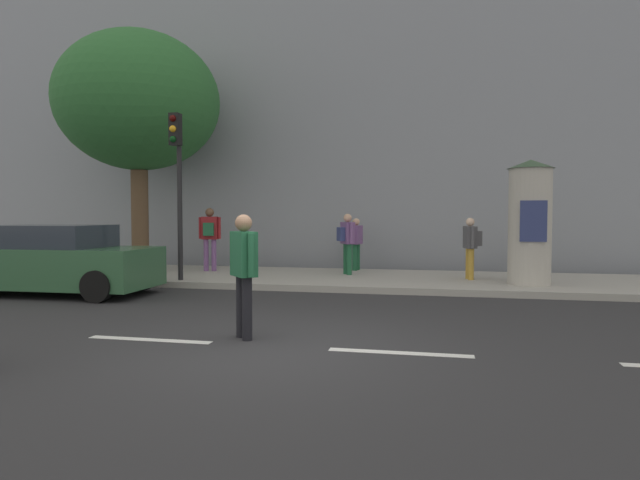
{
  "coord_description": "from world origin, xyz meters",
  "views": [
    {
      "loc": [
        2.16,
        -6.83,
        1.73
      ],
      "look_at": [
        0.26,
        2.0,
        1.31
      ],
      "focal_mm": 30.8,
      "sensor_mm": 36.0,
      "label": 1
    }
  ],
  "objects_px": {
    "poster_column": "(530,221)",
    "pedestrian_with_bag": "(347,238)",
    "pedestrian_with_backpack": "(471,243)",
    "parked_car_blue": "(59,261)",
    "pedestrian_in_light_jacket": "(244,265)",
    "traffic_light": "(177,168)",
    "pedestrian_in_red_top": "(355,239)",
    "pedestrian_near_pole": "(210,233)",
    "street_tree": "(138,102)"
  },
  "relations": [
    {
      "from": "poster_column",
      "to": "pedestrian_in_light_jacket",
      "type": "xyz_separation_m",
      "value": [
        -4.66,
        -5.91,
        -0.55
      ]
    },
    {
      "from": "poster_column",
      "to": "pedestrian_near_pole",
      "type": "xyz_separation_m",
      "value": [
        -8.26,
        1.21,
        -0.37
      ]
    },
    {
      "from": "pedestrian_in_light_jacket",
      "to": "pedestrian_with_backpack",
      "type": "bearing_deg",
      "value": 62.72
    },
    {
      "from": "pedestrian_in_red_top",
      "to": "pedestrian_near_pole",
      "type": "relative_size",
      "value": 0.84
    },
    {
      "from": "pedestrian_in_red_top",
      "to": "parked_car_blue",
      "type": "relative_size",
      "value": 0.36
    },
    {
      "from": "pedestrian_in_red_top",
      "to": "pedestrian_in_light_jacket",
      "type": "bearing_deg",
      "value": -92.39
    },
    {
      "from": "pedestrian_with_backpack",
      "to": "pedestrian_in_red_top",
      "type": "bearing_deg",
      "value": 152.77
    },
    {
      "from": "traffic_light",
      "to": "street_tree",
      "type": "height_order",
      "value": "street_tree"
    },
    {
      "from": "street_tree",
      "to": "parked_car_blue",
      "type": "xyz_separation_m",
      "value": [
        0.18,
        -3.64,
        -4.12
      ]
    },
    {
      "from": "pedestrian_with_bag",
      "to": "pedestrian_in_light_jacket",
      "type": "bearing_deg",
      "value": -92.32
    },
    {
      "from": "pedestrian_in_light_jacket",
      "to": "pedestrian_near_pole",
      "type": "relative_size",
      "value": 0.98
    },
    {
      "from": "pedestrian_in_red_top",
      "to": "pedestrian_with_bag",
      "type": "relative_size",
      "value": 0.92
    },
    {
      "from": "pedestrian_with_backpack",
      "to": "pedestrian_with_bag",
      "type": "distance_m",
      "value": 3.17
    },
    {
      "from": "poster_column",
      "to": "pedestrian_with_backpack",
      "type": "bearing_deg",
      "value": 149.6
    },
    {
      "from": "traffic_light",
      "to": "pedestrian_with_backpack",
      "type": "bearing_deg",
      "value": 14.29
    },
    {
      "from": "traffic_light",
      "to": "pedestrian_with_bag",
      "type": "bearing_deg",
      "value": 30.35
    },
    {
      "from": "street_tree",
      "to": "parked_car_blue",
      "type": "relative_size",
      "value": 1.63
    },
    {
      "from": "traffic_light",
      "to": "pedestrian_in_light_jacket",
      "type": "height_order",
      "value": "traffic_light"
    },
    {
      "from": "street_tree",
      "to": "pedestrian_in_red_top",
      "type": "xyz_separation_m",
      "value": [
        5.9,
        1.4,
        -3.83
      ]
    },
    {
      "from": "pedestrian_in_light_jacket",
      "to": "traffic_light",
      "type": "bearing_deg",
      "value": 125.12
    },
    {
      "from": "parked_car_blue",
      "to": "traffic_light",
      "type": "bearing_deg",
      "value": 41.47
    },
    {
      "from": "pedestrian_with_backpack",
      "to": "pedestrian_with_bag",
      "type": "bearing_deg",
      "value": 172.12
    },
    {
      "from": "pedestrian_in_light_jacket",
      "to": "pedestrian_in_red_top",
      "type": "height_order",
      "value": "pedestrian_in_light_jacket"
    },
    {
      "from": "pedestrian_in_red_top",
      "to": "parked_car_blue",
      "type": "xyz_separation_m",
      "value": [
        -5.72,
        -5.04,
        -0.3
      ]
    },
    {
      "from": "pedestrian_with_backpack",
      "to": "parked_car_blue",
      "type": "relative_size",
      "value": 0.37
    },
    {
      "from": "pedestrian_in_red_top",
      "to": "pedestrian_near_pole",
      "type": "distance_m",
      "value": 4.1
    },
    {
      "from": "traffic_light",
      "to": "pedestrian_with_bag",
      "type": "height_order",
      "value": "traffic_light"
    },
    {
      "from": "pedestrian_with_bag",
      "to": "parked_car_blue",
      "type": "xyz_separation_m",
      "value": [
        -5.66,
        -3.89,
        -0.37
      ]
    },
    {
      "from": "pedestrian_near_pole",
      "to": "pedestrian_with_backpack",
      "type": "bearing_deg",
      "value": -3.92
    },
    {
      "from": "poster_column",
      "to": "pedestrian_near_pole",
      "type": "height_order",
      "value": "poster_column"
    },
    {
      "from": "pedestrian_with_bag",
      "to": "poster_column",
      "type": "bearing_deg",
      "value": -14.85
    },
    {
      "from": "pedestrian_in_light_jacket",
      "to": "pedestrian_with_backpack",
      "type": "relative_size",
      "value": 1.15
    },
    {
      "from": "pedestrian_in_red_top",
      "to": "pedestrian_near_pole",
      "type": "height_order",
      "value": "pedestrian_near_pole"
    },
    {
      "from": "street_tree",
      "to": "pedestrian_in_light_jacket",
      "type": "distance_m",
      "value": 9.59
    },
    {
      "from": "street_tree",
      "to": "pedestrian_with_bag",
      "type": "bearing_deg",
      "value": 2.46
    },
    {
      "from": "street_tree",
      "to": "pedestrian_near_pole",
      "type": "bearing_deg",
      "value": 8.64
    },
    {
      "from": "pedestrian_near_pole",
      "to": "parked_car_blue",
      "type": "bearing_deg",
      "value": -114.28
    },
    {
      "from": "traffic_light",
      "to": "pedestrian_near_pole",
      "type": "relative_size",
      "value": 2.24
    },
    {
      "from": "poster_column",
      "to": "pedestrian_with_bag",
      "type": "xyz_separation_m",
      "value": [
        -4.37,
        1.16,
        -0.47
      ]
    },
    {
      "from": "street_tree",
      "to": "pedestrian_with_bag",
      "type": "xyz_separation_m",
      "value": [
        5.84,
        0.25,
        -3.75
      ]
    },
    {
      "from": "traffic_light",
      "to": "poster_column",
      "type": "height_order",
      "value": "traffic_light"
    },
    {
      "from": "traffic_light",
      "to": "pedestrian_near_pole",
      "type": "height_order",
      "value": "traffic_light"
    },
    {
      "from": "traffic_light",
      "to": "poster_column",
      "type": "bearing_deg",
      "value": 7.2
    },
    {
      "from": "pedestrian_with_backpack",
      "to": "traffic_light",
      "type": "bearing_deg",
      "value": -165.71
    },
    {
      "from": "parked_car_blue",
      "to": "street_tree",
      "type": "bearing_deg",
      "value": 92.88
    },
    {
      "from": "poster_column",
      "to": "pedestrian_with_backpack",
      "type": "height_order",
      "value": "poster_column"
    },
    {
      "from": "pedestrian_with_backpack",
      "to": "pedestrian_with_bag",
      "type": "relative_size",
      "value": 0.94
    },
    {
      "from": "street_tree",
      "to": "pedestrian_in_red_top",
      "type": "bearing_deg",
      "value": 13.36
    },
    {
      "from": "pedestrian_in_light_jacket",
      "to": "pedestrian_in_red_top",
      "type": "bearing_deg",
      "value": 87.61
    },
    {
      "from": "pedestrian_in_light_jacket",
      "to": "pedestrian_with_bag",
      "type": "bearing_deg",
      "value": 87.68
    }
  ]
}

